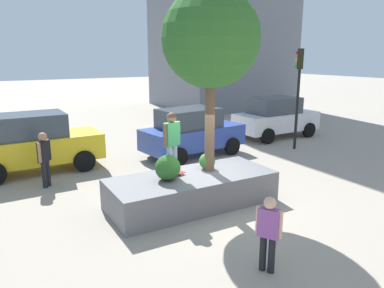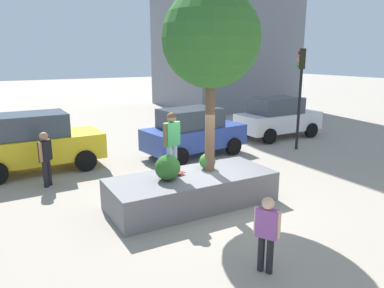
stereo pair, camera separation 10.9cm
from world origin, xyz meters
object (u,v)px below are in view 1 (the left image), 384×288
object	(u,v)px
skateboard	(172,175)
plaza_tree	(211,39)
pedestrian_crossing	(44,156)
traffic_light_corner	(299,82)
planter_ledge	(192,190)
skateboarder	(172,139)
police_car	(276,117)
bystander_watching	(269,229)
taxi_cab	(33,142)
sedan_parked	(192,132)

from	to	relation	value
skateboard	plaza_tree	bearing A→B (deg)	0.40
pedestrian_crossing	traffic_light_corner	bearing A→B (deg)	-1.97
planter_ledge	skateboarder	world-z (taller)	skateboarder
skateboarder	police_car	size ratio (longest dim) A/B	0.39
bystander_watching	planter_ledge	bearing A→B (deg)	83.95
skateboarder	taxi_cab	size ratio (longest dim) A/B	0.37
plaza_tree	taxi_cab	distance (m)	7.54
planter_ledge	skateboarder	xyz separation A→B (m)	(-0.53, 0.16, 1.49)
skateboarder	traffic_light_corner	distance (m)	8.32
traffic_light_corner	pedestrian_crossing	bearing A→B (deg)	178.03
traffic_light_corner	bystander_watching	size ratio (longest dim) A/B	2.84
traffic_light_corner	bystander_watching	world-z (taller)	traffic_light_corner
sedan_parked	traffic_light_corner	size ratio (longest dim) A/B	1.03
skateboard	skateboarder	size ratio (longest dim) A/B	0.48
skateboard	bystander_watching	size ratio (longest dim) A/B	0.54
planter_ledge	taxi_cab	size ratio (longest dim) A/B	1.02
planter_ledge	bystander_watching	world-z (taller)	bystander_watching
bystander_watching	skateboarder	bearing A→B (deg)	92.30
police_car	bystander_watching	bearing A→B (deg)	-132.94
police_car	bystander_watching	world-z (taller)	police_car
planter_ledge	police_car	distance (m)	9.79
taxi_cab	planter_ledge	bearing A→B (deg)	-58.09
police_car	planter_ledge	bearing A→B (deg)	-145.74
plaza_tree	sedan_parked	distance (m)	5.87
planter_ledge	plaza_tree	distance (m)	4.15
plaza_tree	taxi_cab	world-z (taller)	plaza_tree
taxi_cab	pedestrian_crossing	distance (m)	1.94
sedan_parked	police_car	xyz separation A→B (m)	(5.51, 1.01, 0.02)
plaza_tree	pedestrian_crossing	bearing A→B (deg)	139.85
taxi_cab	sedan_parked	xyz separation A→B (m)	(5.99, -0.99, -0.05)
planter_ledge	bystander_watching	xyz separation A→B (m)	(-0.38, -3.59, 0.46)
pedestrian_crossing	bystander_watching	bearing A→B (deg)	-67.55
skateboarder	traffic_light_corner	world-z (taller)	traffic_light_corner
police_car	bystander_watching	xyz separation A→B (m)	(-8.46, -9.09, -0.15)
plaza_tree	taxi_cab	xyz separation A→B (m)	(-4.09, 5.31, -3.45)
bystander_watching	traffic_light_corner	bearing A→B (deg)	42.00
pedestrian_crossing	taxi_cab	bearing A→B (deg)	92.55
taxi_cab	sedan_parked	distance (m)	6.07
skateboard	bystander_watching	distance (m)	3.75
sedan_parked	police_car	distance (m)	5.60
sedan_parked	pedestrian_crossing	distance (m)	5.97
planter_ledge	plaza_tree	world-z (taller)	plaza_tree
police_car	skateboard	bearing A→B (deg)	-148.18
skateboard	taxi_cab	xyz separation A→B (m)	(-2.88, 5.32, 0.16)
skateboard	traffic_light_corner	xyz separation A→B (m)	(7.67, 3.03, 2.09)
skateboard	skateboarder	xyz separation A→B (m)	(0.00, -0.00, 1.01)
taxi_cab	pedestrian_crossing	world-z (taller)	taxi_cab
plaza_tree	skateboarder	bearing A→B (deg)	-179.60
planter_ledge	traffic_light_corner	bearing A→B (deg)	24.05
planter_ledge	skateboard	world-z (taller)	skateboard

